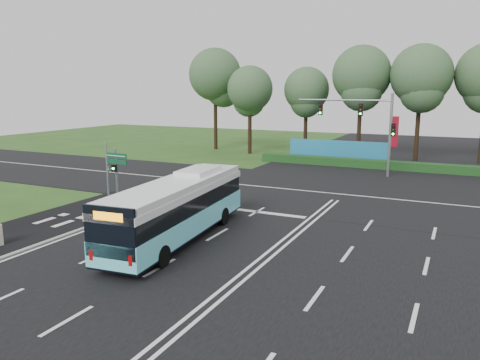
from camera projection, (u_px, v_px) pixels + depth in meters
name	position (u px, v px, depth m)	size (l,w,h in m)	color
ground	(278.00, 244.00, 22.27)	(120.00, 120.00, 0.00)	#254E1A
road_main	(278.00, 244.00, 22.27)	(20.00, 120.00, 0.04)	black
road_cross	(340.00, 194.00, 32.89)	(120.00, 14.00, 0.05)	black
bike_path	(39.00, 227.00, 24.93)	(5.00, 18.00, 0.06)	black
kerb_strip	(73.00, 233.00, 23.90)	(0.25, 18.00, 0.12)	gray
city_bus	(178.00, 208.00, 22.67)	(3.36, 11.29, 3.19)	#6AE3F5
pedestrian_signal	(116.00, 176.00, 28.46)	(0.36, 0.43, 3.78)	gray
street_sign	(111.00, 169.00, 27.71)	(1.63, 0.22, 4.20)	gray
banner_flag_mid	(393.00, 135.00, 41.55)	(0.75, 0.09, 5.08)	gray
traffic_light_gantry	(369.00, 121.00, 39.45)	(8.41, 0.28, 7.00)	gray
hedge	(372.00, 164.00, 43.88)	(22.00, 1.20, 0.80)	#183B15
blue_hoarding	(337.00, 151.00, 47.66)	(10.00, 0.30, 2.20)	teal
eucalyptus_row	(426.00, 78.00, 47.10)	(54.32, 9.09, 12.28)	black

